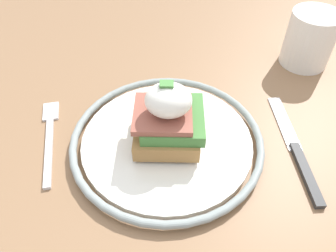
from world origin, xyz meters
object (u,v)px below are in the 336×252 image
(plate, at_px, (168,140))
(knife, at_px, (298,153))
(sandwich, at_px, (169,118))
(cup, at_px, (311,38))
(fork, at_px, (51,136))

(plate, height_order, knife, plate)
(plate, relative_size, sandwich, 2.85)
(cup, bearing_deg, fork, -154.74)
(fork, relative_size, knife, 0.81)
(sandwich, bearing_deg, cup, 40.09)
(fork, bearing_deg, cup, 25.26)
(plate, height_order, cup, cup)
(knife, bearing_deg, cup, 73.77)
(fork, bearing_deg, knife, -4.01)
(cup, bearing_deg, plate, -140.05)
(plate, xyz_separation_m, sandwich, (0.00, -0.00, 0.04))
(plate, height_order, sandwich, sandwich)
(sandwich, relative_size, fork, 0.58)
(sandwich, distance_m, cup, 0.30)
(knife, bearing_deg, fork, 175.99)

